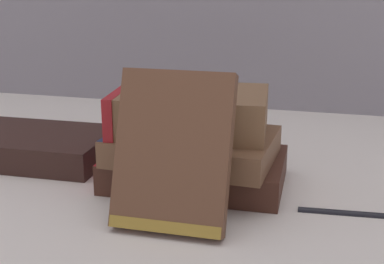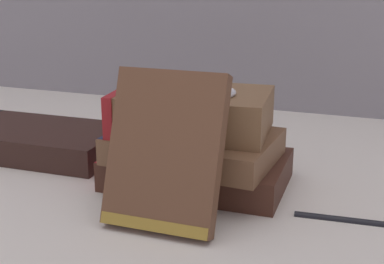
{
  "view_description": "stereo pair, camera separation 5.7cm",
  "coord_description": "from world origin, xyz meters",
  "px_view_note": "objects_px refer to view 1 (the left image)",
  "views": [
    {
      "loc": [
        0.19,
        -0.59,
        0.26
      ],
      "look_at": [
        0.04,
        -0.01,
        0.07
      ],
      "focal_mm": 50.0,
      "sensor_mm": 36.0,
      "label": 1
    },
    {
      "loc": [
        0.24,
        -0.58,
        0.26
      ],
      "look_at": [
        0.04,
        -0.01,
        0.07
      ],
      "focal_mm": 50.0,
      "sensor_mm": 36.0,
      "label": 2
    }
  ],
  "objects_px": {
    "book_flat_middle": "(190,145)",
    "book_leaning_front": "(173,156)",
    "pocket_watch": "(210,92)",
    "reading_glasses": "(183,153)",
    "fountain_pen": "(359,212)",
    "book_side_left": "(21,145)",
    "book_flat_top": "(186,111)",
    "book_flat_bottom": "(192,169)"
  },
  "relations": [
    {
      "from": "book_flat_middle",
      "to": "book_leaning_front",
      "type": "height_order",
      "value": "book_leaning_front"
    },
    {
      "from": "pocket_watch",
      "to": "reading_glasses",
      "type": "relative_size",
      "value": 0.63
    },
    {
      "from": "reading_glasses",
      "to": "fountain_pen",
      "type": "bearing_deg",
      "value": -30.99
    },
    {
      "from": "book_side_left",
      "to": "fountain_pen",
      "type": "height_order",
      "value": "book_side_left"
    },
    {
      "from": "book_leaning_front",
      "to": "reading_glasses",
      "type": "relative_size",
      "value": 1.65
    },
    {
      "from": "pocket_watch",
      "to": "fountain_pen",
      "type": "height_order",
      "value": "pocket_watch"
    },
    {
      "from": "book_flat_top",
      "to": "book_leaning_front",
      "type": "bearing_deg",
      "value": -87.12
    },
    {
      "from": "book_leaning_front",
      "to": "reading_glasses",
      "type": "distance_m",
      "value": 0.23
    },
    {
      "from": "book_side_left",
      "to": "book_leaning_front",
      "type": "distance_m",
      "value": 0.31
    },
    {
      "from": "book_flat_bottom",
      "to": "book_flat_top",
      "type": "xyz_separation_m",
      "value": [
        -0.01,
        -0.0,
        0.07
      ]
    },
    {
      "from": "pocket_watch",
      "to": "book_side_left",
      "type": "bearing_deg",
      "value": 171.41
    },
    {
      "from": "pocket_watch",
      "to": "fountain_pen",
      "type": "bearing_deg",
      "value": -11.16
    },
    {
      "from": "book_flat_middle",
      "to": "pocket_watch",
      "type": "relative_size",
      "value": 3.25
    },
    {
      "from": "pocket_watch",
      "to": "book_leaning_front",
      "type": "bearing_deg",
      "value": -98.82
    },
    {
      "from": "book_side_left",
      "to": "reading_glasses",
      "type": "bearing_deg",
      "value": 17.31
    },
    {
      "from": "book_flat_middle",
      "to": "pocket_watch",
      "type": "distance_m",
      "value": 0.07
    },
    {
      "from": "book_leaning_front",
      "to": "reading_glasses",
      "type": "bearing_deg",
      "value": 102.5
    },
    {
      "from": "book_leaning_front",
      "to": "fountain_pen",
      "type": "height_order",
      "value": "book_leaning_front"
    },
    {
      "from": "book_flat_bottom",
      "to": "reading_glasses",
      "type": "bearing_deg",
      "value": 109.89
    },
    {
      "from": "book_flat_top",
      "to": "book_leaning_front",
      "type": "xyz_separation_m",
      "value": [
        0.02,
        -0.11,
        -0.02
      ]
    },
    {
      "from": "fountain_pen",
      "to": "book_flat_middle",
      "type": "bearing_deg",
      "value": 165.57
    },
    {
      "from": "book_flat_bottom",
      "to": "pocket_watch",
      "type": "relative_size",
      "value": 3.55
    },
    {
      "from": "reading_glasses",
      "to": "fountain_pen",
      "type": "distance_m",
      "value": 0.28
    },
    {
      "from": "book_flat_bottom",
      "to": "pocket_watch",
      "type": "xyz_separation_m",
      "value": [
        0.03,
        -0.01,
        0.1
      ]
    },
    {
      "from": "reading_glasses",
      "to": "fountain_pen",
      "type": "relative_size",
      "value": 0.73
    },
    {
      "from": "book_side_left",
      "to": "fountain_pen",
      "type": "relative_size",
      "value": 1.84
    },
    {
      "from": "book_flat_bottom",
      "to": "book_flat_top",
      "type": "height_order",
      "value": "book_flat_top"
    },
    {
      "from": "reading_glasses",
      "to": "fountain_pen",
      "type": "height_order",
      "value": "fountain_pen"
    },
    {
      "from": "book_flat_middle",
      "to": "pocket_watch",
      "type": "bearing_deg",
      "value": -2.24
    },
    {
      "from": "book_flat_top",
      "to": "book_flat_bottom",
      "type": "bearing_deg",
      "value": 14.47
    },
    {
      "from": "book_flat_top",
      "to": "fountain_pen",
      "type": "xyz_separation_m",
      "value": [
        0.21,
        -0.04,
        -0.09
      ]
    },
    {
      "from": "book_flat_bottom",
      "to": "book_leaning_front",
      "type": "height_order",
      "value": "book_leaning_front"
    },
    {
      "from": "book_flat_bottom",
      "to": "book_flat_middle",
      "type": "relative_size",
      "value": 1.09
    },
    {
      "from": "book_flat_bottom",
      "to": "book_leaning_front",
      "type": "relative_size",
      "value": 1.36
    },
    {
      "from": "pocket_watch",
      "to": "book_flat_middle",
      "type": "bearing_deg",
      "value": 173.93
    },
    {
      "from": "book_flat_bottom",
      "to": "pocket_watch",
      "type": "bearing_deg",
      "value": -25.29
    },
    {
      "from": "book_flat_middle",
      "to": "fountain_pen",
      "type": "height_order",
      "value": "book_flat_middle"
    },
    {
      "from": "book_flat_middle",
      "to": "book_side_left",
      "type": "bearing_deg",
      "value": 174.99
    },
    {
      "from": "book_leaning_front",
      "to": "book_flat_bottom",
      "type": "bearing_deg",
      "value": 94.76
    },
    {
      "from": "fountain_pen",
      "to": "book_leaning_front",
      "type": "bearing_deg",
      "value": -164.18
    },
    {
      "from": "book_side_left",
      "to": "book_leaning_front",
      "type": "xyz_separation_m",
      "value": [
        0.27,
        -0.15,
        0.06
      ]
    },
    {
      "from": "book_flat_top",
      "to": "fountain_pen",
      "type": "height_order",
      "value": "book_flat_top"
    }
  ]
}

